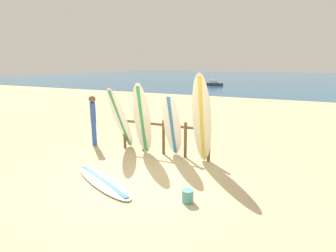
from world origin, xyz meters
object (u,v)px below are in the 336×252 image
object	(u,v)px
small_boat_offshore	(213,84)
surfboard_lying_on_sand	(103,181)
surfboard_leaning_center	(202,120)
beachgoer_standing	(93,118)
surfboard_rack	(164,134)
surfboard_leaning_center_left	(172,126)
sand_bucket	(188,196)
surfboard_leaning_left	(142,120)
surfboard_leaning_far_left	(121,119)

from	to	relation	value
small_boat_offshore	surfboard_lying_on_sand	bearing A→B (deg)	-77.07
surfboard_leaning_center	surfboard_lying_on_sand	bearing A→B (deg)	-127.14
beachgoer_standing	small_boat_offshore	size ratio (longest dim) A/B	0.73
surfboard_rack	surfboard_lying_on_sand	world-z (taller)	surfboard_rack
surfboard_leaning_center_left	sand_bucket	world-z (taller)	surfboard_leaning_center_left
surfboard_rack	sand_bucket	distance (m)	3.13
surfboard_leaning_center	surfboard_lying_on_sand	xyz separation A→B (m)	(-1.63, -2.15, -1.23)
surfboard_leaning_left	surfboard_lying_on_sand	bearing A→B (deg)	-84.51
beachgoer_standing	small_boat_offshore	world-z (taller)	beachgoer_standing
beachgoer_standing	surfboard_leaning_center_left	bearing A→B (deg)	-1.13
surfboard_leaning_center	sand_bucket	distance (m)	2.46
surfboard_leaning_left	surfboard_leaning_center_left	size ratio (longest dim) A/B	1.14
surfboard_rack	surfboard_leaning_far_left	bearing A→B (deg)	-168.88
surfboard_leaning_left	surfboard_leaning_far_left	bearing A→B (deg)	170.66
surfboard_lying_on_sand	beachgoer_standing	distance (m)	3.38
beachgoer_standing	surfboard_leaning_left	bearing A→B (deg)	-6.09
surfboard_rack	surfboard_lying_on_sand	xyz separation A→B (m)	(-0.29, -2.51, -0.62)
surfboard_leaning_center_left	small_boat_offshore	xyz separation A→B (m)	(-7.67, 28.06, -0.72)
surfboard_leaning_center	beachgoer_standing	size ratio (longest dim) A/B	1.49
surfboard_leaning_far_left	small_boat_offshore	bearing A→B (deg)	101.80
surfboard_leaning_far_left	surfboard_leaning_center_left	world-z (taller)	surfboard_leaning_far_left
surfboard_leaning_left	surfboard_rack	bearing A→B (deg)	40.56
surfboard_leaning_left	sand_bucket	distance (m)	3.27
surfboard_leaning_center_left	beachgoer_standing	xyz separation A→B (m)	(-2.99, 0.06, -0.05)
beachgoer_standing	sand_bucket	distance (m)	5.04
surfboard_leaning_center_left	small_boat_offshore	bearing A→B (deg)	105.28
beachgoer_standing	sand_bucket	bearing A→B (deg)	-27.30
surfboard_leaning_far_left	sand_bucket	bearing A→B (deg)	-34.33
surfboard_leaning_center_left	surfboard_leaning_center	size ratio (longest dim) A/B	0.77
surfboard_lying_on_sand	small_boat_offshore	xyz separation A→B (m)	(-6.96, 30.31, 0.22)
surfboard_leaning_far_left	surfboard_leaning_left	size ratio (longest dim) A/B	0.93
beachgoer_standing	surfboard_leaning_center	bearing A→B (deg)	-2.37
surfboard_leaning_center_left	surfboard_leaning_center	distance (m)	0.98
surfboard_rack	surfboard_leaning_center_left	bearing A→B (deg)	-31.55
small_boat_offshore	sand_bucket	world-z (taller)	small_boat_offshore
surfboard_leaning_center_left	small_boat_offshore	distance (m)	29.09
surfboard_rack	surfboard_leaning_far_left	distance (m)	1.46
surfboard_leaning_center_left	surfboard_lying_on_sand	bearing A→B (deg)	-107.35
beachgoer_standing	sand_bucket	size ratio (longest dim) A/B	6.53
surfboard_leaning_far_left	surfboard_leaning_center	world-z (taller)	surfboard_leaning_center
surfboard_leaning_center	small_boat_offshore	xyz separation A→B (m)	(-8.59, 28.16, -1.01)
surfboard_leaning_far_left	beachgoer_standing	bearing A→B (deg)	176.38
small_boat_offshore	beachgoer_standing	bearing A→B (deg)	-80.52
surfboard_rack	surfboard_leaning_center	xyz separation A→B (m)	(1.34, -0.36, 0.61)
beachgoer_standing	small_boat_offshore	xyz separation A→B (m)	(-4.68, 28.00, -0.68)
surfboard_leaning_center	beachgoer_standing	world-z (taller)	surfboard_leaning_center
surfboard_leaning_far_left	surfboard_leaning_center	size ratio (longest dim) A/B	0.81
surfboard_leaning_center_left	surfboard_leaning_center	world-z (taller)	surfboard_leaning_center
surfboard_leaning_far_left	small_boat_offshore	world-z (taller)	surfboard_leaning_far_left
surfboard_leaning_far_left	small_boat_offshore	xyz separation A→B (m)	(-5.87, 28.07, -0.77)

